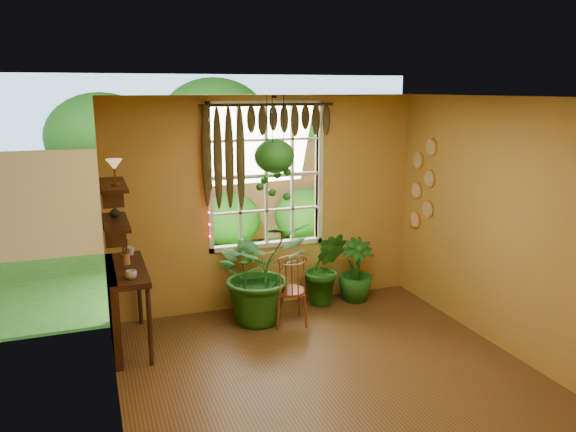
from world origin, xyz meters
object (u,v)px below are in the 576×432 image
counter_ledge (118,299)px  potted_plant_mid (325,268)px  windsor_chair (290,300)px  hanging_basket (274,159)px  potted_plant_left (260,271)px

counter_ledge → potted_plant_mid: size_ratio=1.23×
windsor_chair → potted_plant_mid: 0.83m
windsor_chair → potted_plant_mid: bearing=43.8°
hanging_basket → potted_plant_mid: bearing=6.1°
windsor_chair → hanging_basket: hanging_basket is taller
potted_plant_mid → hanging_basket: hanging_basket is taller
potted_plant_mid → counter_ledge: bearing=-171.3°
windsor_chair → potted_plant_left: bearing=151.4°
counter_ledge → potted_plant_left: bearing=5.7°
hanging_basket → counter_ledge: bearing=-170.3°
counter_ledge → hanging_basket: bearing=9.7°
potted_plant_left → counter_ledge: bearing=-174.3°
hanging_basket → potted_plant_left: bearing=-146.9°
potted_plant_mid → hanging_basket: size_ratio=0.78×
counter_ledge → hanging_basket: 2.38m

